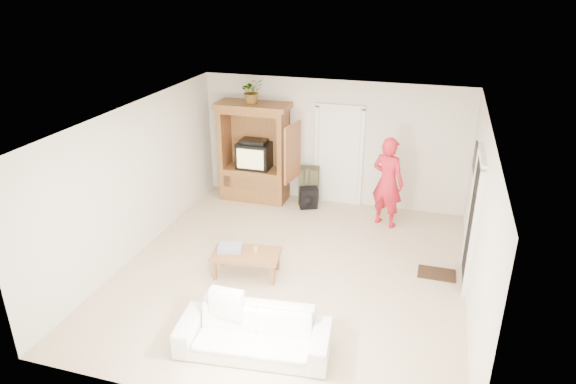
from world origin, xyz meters
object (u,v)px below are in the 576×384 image
armoire (255,159)px  coffee_table (246,255)px  man (388,182)px  sofa (254,333)px

armoire → coffee_table: armoire is taller
armoire → coffee_table: 3.13m
coffee_table → man: bearing=44.1°
armoire → man: bearing=-9.5°
sofa → coffee_table: sofa is taller
man → coffee_table: man is taller
armoire → coffee_table: size_ratio=1.83×
armoire → sofa: bearing=-70.4°
armoire → coffee_table: bearing=-73.0°
armoire → coffee_table: (0.90, -2.95, -0.56)m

